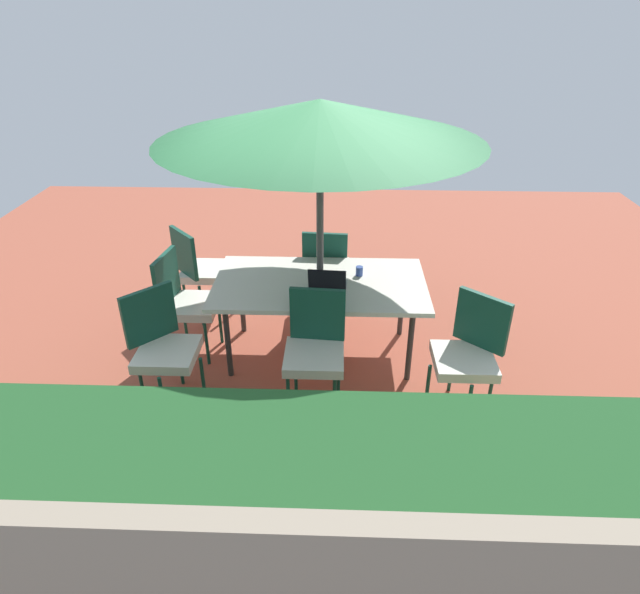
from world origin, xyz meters
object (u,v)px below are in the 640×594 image
object	(u,v)px
chair_southeast	(200,267)
chair_northwest	(469,351)
chair_south	(326,267)
cup	(359,271)
patio_umbrella	(320,122)
chair_east	(185,299)
chair_north	(315,346)
chair_northeast	(162,344)
laptop	(328,283)
dining_table	(320,287)

from	to	relation	value
chair_southeast	chair_northwest	size ratio (longest dim) A/B	1.00
chair_south	chair_southeast	distance (m)	1.28
chair_northwest	cup	bearing A→B (deg)	175.10
chair_south	patio_umbrella	bearing A→B (deg)	91.25
chair_east	chair_north	xyz separation A→B (m)	(-1.21, 0.71, 0.00)
chair_north	cup	xyz separation A→B (m)	(-0.36, -0.84, 0.24)
chair_north	chair_south	bearing A→B (deg)	92.73
patio_umbrella	chair_northeast	bearing A→B (deg)	30.37
laptop	cup	distance (m)	0.38
dining_table	chair_northeast	world-z (taller)	chair_northeast
chair_northeast	chair_northwest	distance (m)	2.39
patio_umbrella	cup	bearing A→B (deg)	-157.67
dining_table	laptop	size ratio (longest dim) A/B	5.51
dining_table	patio_umbrella	distance (m)	1.41
chair_south	laptop	distance (m)	0.87
patio_umbrella	chair_east	size ratio (longest dim) A/B	2.59
chair_northeast	chair_north	world-z (taller)	same
chair_south	chair_northwest	bearing A→B (deg)	132.41
chair_northeast	chair_southeast	bearing A→B (deg)	45.59
chair_south	chair_northeast	xyz separation A→B (m)	(1.25, 1.44, 0.00)
chair_east	patio_umbrella	bearing A→B (deg)	-82.11
chair_southeast	chair_northwest	distance (m)	2.79
chair_south	chair_southeast	xyz separation A→B (m)	(1.28, 0.06, 0.00)
chair_east	chair_south	bearing A→B (deg)	-52.24
patio_umbrella	chair_southeast	xyz separation A→B (m)	(1.24, -0.67, -1.56)
dining_table	chair_east	bearing A→B (deg)	-0.24
chair_northeast	laptop	world-z (taller)	chair_northeast
patio_umbrella	chair_northeast	world-z (taller)	patio_umbrella
chair_north	chair_southeast	world-z (taller)	same
patio_umbrella	cup	distance (m)	1.37
dining_table	laptop	world-z (taller)	laptop
dining_table	chair_northeast	bearing A→B (deg)	30.37
cup	dining_table	bearing A→B (deg)	22.33
chair_northeast	chair_southeast	world-z (taller)	same
dining_table	cup	world-z (taller)	cup
chair_southeast	dining_table	bearing A→B (deg)	-160.16
chair_south	chair_northeast	bearing A→B (deg)	52.99
chair_northwest	laptop	xyz separation A→B (m)	(1.11, -0.61, 0.25)
chair_southeast	chair_northwest	world-z (taller)	same
chair_northeast	chair_north	bearing A→B (deg)	-44.87
chair_northwest	dining_table	bearing A→B (deg)	-170.23
chair_east	chair_north	distance (m)	1.40
chair_east	laptop	bearing A→B (deg)	-87.03
patio_umbrella	chair_south	bearing A→B (deg)	-92.86
chair_south	chair_northwest	xyz separation A→B (m)	(-1.14, 1.44, 0.00)
chair_north	patio_umbrella	bearing A→B (deg)	93.62
chair_south	cup	bearing A→B (deg)	122.35
dining_table	patio_umbrella	xyz separation A→B (m)	(0.00, 0.00, 1.41)
dining_table	chair_northeast	distance (m)	1.42
chair_southeast	chair_north	bearing A→B (deg)	179.99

